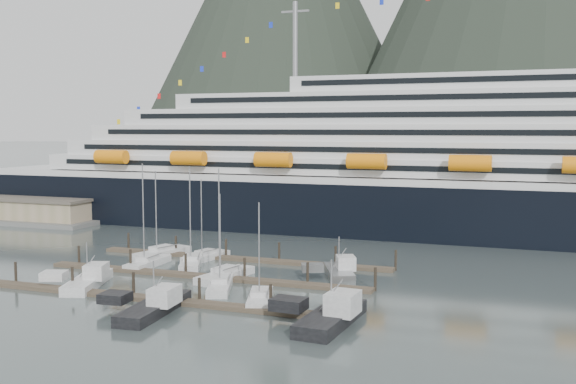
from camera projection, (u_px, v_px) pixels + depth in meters
name	position (u px, v px, depth m)	size (l,w,h in m)	color
ground	(225.00, 286.00, 87.61)	(1600.00, 1600.00, 0.00)	#455150
cruise_ship	(494.00, 173.00, 127.36)	(210.00, 30.40, 50.30)	black
warehouse	(17.00, 209.00, 151.49)	(46.00, 20.00, 5.80)	#595956
dock_near	(151.00, 298.00, 80.00)	(48.18, 2.28, 3.20)	#3F3528
dock_mid	(202.00, 276.00, 92.13)	(48.18, 2.28, 3.20)	#3F3528
dock_far	(241.00, 258.00, 104.27)	(48.18, 2.28, 3.20)	#3F3528
sailboat_a	(148.00, 263.00, 99.80)	(2.97, 9.54, 15.79)	#B2B2B2
sailboat_b	(191.00, 263.00, 100.35)	(6.84, 10.97, 15.28)	#B2B2B2
sailboat_c	(225.00, 276.00, 91.47)	(4.71, 10.66, 12.23)	#B2B2B2
sailboat_d	(221.00, 285.00, 86.15)	(6.41, 11.34, 15.90)	#B2B2B2
sailboat_e	(162.00, 253.00, 107.79)	(5.53, 11.07, 14.22)	#B2B2B2
sailboat_f	(206.00, 257.00, 104.83)	(4.58, 9.33, 13.07)	#B2B2B2
sailboat_h	(260.00, 299.00, 79.20)	(5.25, 9.28, 12.40)	#B2B2B2
trawler_a	(87.00, 280.00, 87.02)	(9.34, 11.97, 6.32)	#B2B2B2
trawler_c	(153.00, 306.00, 74.53)	(9.19, 12.98, 6.49)	black
trawler_d	(330.00, 316.00, 70.21)	(9.59, 12.94, 7.61)	black
trawler_e	(338.00, 271.00, 92.49)	(8.50, 10.02, 6.18)	gray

